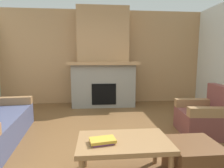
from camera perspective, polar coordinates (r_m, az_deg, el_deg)
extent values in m
plane|color=brown|center=(2.86, -0.25, -19.30)|extent=(9.00, 9.00, 0.00)
cube|color=tan|center=(5.55, -2.95, 8.22)|extent=(6.00, 0.12, 2.70)
cube|color=gray|center=(5.19, -2.71, -0.33)|extent=(1.70, 0.70, 1.15)
cube|color=black|center=(4.89, -2.53, -3.13)|extent=(0.64, 0.08, 0.56)
cube|color=tan|center=(5.09, -2.73, 6.47)|extent=(1.90, 0.82, 0.08)
cube|color=tan|center=(5.28, -2.86, 14.95)|extent=(1.40, 0.50, 1.47)
cube|color=#997047|center=(4.20, -29.24, -4.61)|extent=(0.85, 0.25, 0.15)
cube|color=brown|center=(3.66, 26.14, -10.60)|extent=(0.83, 0.83, 0.40)
cube|color=brown|center=(3.70, 30.89, -3.92)|extent=(0.22, 0.77, 0.45)
cube|color=#997047|center=(3.86, 24.43, -5.34)|extent=(0.77, 0.22, 0.15)
cube|color=#997047|center=(3.32, 28.72, -7.66)|extent=(0.77, 0.22, 0.15)
cube|color=#997047|center=(2.10, 3.66, -17.49)|extent=(1.00, 0.60, 0.05)
cylinder|color=#997047|center=(2.40, -8.46, -19.96)|extent=(0.06, 0.06, 0.38)
cylinder|color=#997047|center=(2.51, 13.28, -18.82)|extent=(0.06, 0.06, 0.38)
cube|color=brown|center=(2.36, 23.93, -20.84)|extent=(0.52, 0.52, 0.40)
cube|color=#7A3D84|center=(2.02, -3.08, -17.55)|extent=(0.24, 0.19, 0.02)
cube|color=gold|center=(2.00, -2.93, -16.96)|extent=(0.29, 0.20, 0.03)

